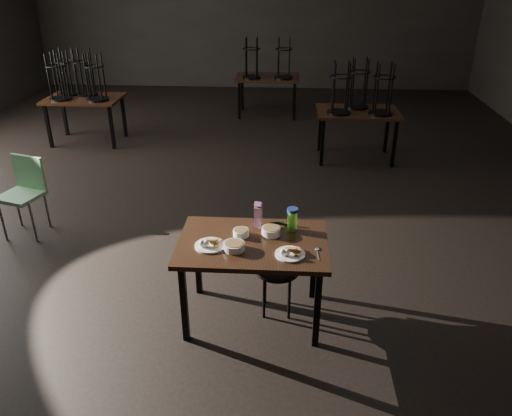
# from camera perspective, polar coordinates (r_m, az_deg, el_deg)

# --- Properties ---
(room) EXTENTS (12.00, 12.04, 3.22)m
(room) POSITION_cam_1_polar(r_m,az_deg,el_deg) (6.00, -5.04, 22.31)
(room) COLOR black
(room) RESTS_ON ground
(main_table) EXTENTS (1.20, 0.80, 0.75)m
(main_table) POSITION_cam_1_polar(r_m,az_deg,el_deg) (4.04, -0.36, -4.82)
(main_table) COLOR black
(main_table) RESTS_ON ground
(plate_left) EXTENTS (0.24, 0.24, 0.08)m
(plate_left) POSITION_cam_1_polar(r_m,az_deg,el_deg) (3.94, -5.32, -4.12)
(plate_left) COLOR white
(plate_left) RESTS_ON main_table
(plate_right) EXTENTS (0.23, 0.23, 0.08)m
(plate_right) POSITION_cam_1_polar(r_m,az_deg,el_deg) (3.82, 3.89, -5.13)
(plate_right) COLOR white
(plate_right) RESTS_ON main_table
(bowl_near) EXTENTS (0.13, 0.13, 0.05)m
(bowl_near) POSITION_cam_1_polar(r_m,az_deg,el_deg) (4.07, -1.71, -2.81)
(bowl_near) COLOR white
(bowl_near) RESTS_ON main_table
(bowl_far) EXTENTS (0.15, 0.15, 0.06)m
(bowl_far) POSITION_cam_1_polar(r_m,az_deg,el_deg) (4.08, 1.72, -2.63)
(bowl_far) COLOR white
(bowl_far) RESTS_ON main_table
(bowl_big) EXTENTS (0.17, 0.17, 0.06)m
(bowl_big) POSITION_cam_1_polar(r_m,az_deg,el_deg) (3.88, -2.54, -4.38)
(bowl_big) COLOR white
(bowl_big) RESTS_ON main_table
(juice_carton) EXTENTS (0.07, 0.07, 0.23)m
(juice_carton) POSITION_cam_1_polar(r_m,az_deg,el_deg) (4.16, 0.25, -0.84)
(juice_carton) COLOR #911A6C
(juice_carton) RESTS_ON main_table
(water_bottle) EXTENTS (0.10, 0.10, 0.20)m
(water_bottle) POSITION_cam_1_polar(r_m,az_deg,el_deg) (4.12, 4.17, -1.27)
(water_bottle) COLOR #7AF147
(water_bottle) RESTS_ON main_table
(spoon) EXTENTS (0.04, 0.19, 0.01)m
(spoon) POSITION_cam_1_polar(r_m,az_deg,el_deg) (3.91, 7.03, -4.75)
(spoon) COLOR silver
(spoon) RESTS_ON main_table
(bentwood_chair) EXTENTS (0.40, 0.39, 0.80)m
(bentwood_chair) POSITION_cam_1_polar(r_m,az_deg,el_deg) (4.27, 2.36, -6.03)
(bentwood_chair) COLOR black
(bentwood_chair) RESTS_ON ground
(school_chair) EXTENTS (0.50, 0.50, 0.87)m
(school_chair) POSITION_cam_1_polar(r_m,az_deg,el_deg) (6.01, -24.97, 2.03)
(school_chair) COLOR #70AF7C
(school_chair) RESTS_ON ground
(bg_table_left) EXTENTS (1.20, 0.80, 1.48)m
(bg_table_left) POSITION_cam_1_polar(r_m,az_deg,el_deg) (8.74, -19.34, 12.16)
(bg_table_left) COLOR black
(bg_table_left) RESTS_ON ground
(bg_table_right) EXTENTS (1.20, 0.80, 1.48)m
(bg_table_right) POSITION_cam_1_polar(r_m,az_deg,el_deg) (7.65, 11.62, 11.00)
(bg_table_right) COLOR black
(bg_table_right) RESTS_ON ground
(bg_table_far) EXTENTS (1.20, 0.80, 1.48)m
(bg_table_far) POSITION_cam_1_polar(r_m,az_deg,el_deg) (9.79, 1.35, 14.77)
(bg_table_far) COLOR black
(bg_table_far) RESTS_ON ground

